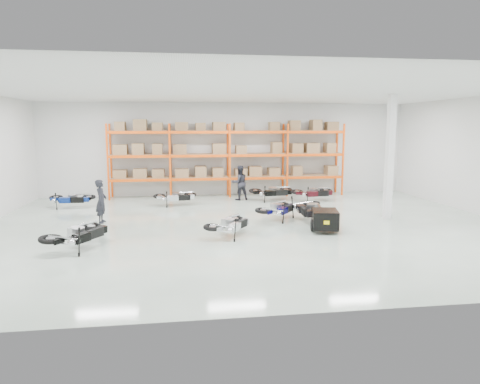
{
  "coord_description": "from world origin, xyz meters",
  "views": [
    {
      "loc": [
        -2.3,
        -14.08,
        3.35
      ],
      "look_at": [
        -0.27,
        0.51,
        1.1
      ],
      "focal_mm": 32.0,
      "sensor_mm": 36.0,
      "label": 1
    }
  ],
  "objects": [
    {
      "name": "trailer",
      "position": [
        2.24,
        -1.17,
        0.41
      ],
      "size": [
        1.0,
        1.74,
        0.7
      ],
      "rotation": [
        0.0,
        0.0,
        -0.22
      ],
      "color": "black",
      "rests_on": "ground"
    },
    {
      "name": "moto_touring_right",
      "position": [
        2.24,
        0.42,
        0.59
      ],
      "size": [
        1.1,
        1.99,
        1.24
      ],
      "primitive_type": null,
      "rotation": [
        0.0,
        -0.09,
        -0.08
      ],
      "color": "black",
      "rests_on": "ground"
    },
    {
      "name": "person_back",
      "position": [
        0.36,
        5.25,
        0.8
      ],
      "size": [
        0.89,
        0.77,
        1.6
      ],
      "primitive_type": "imported",
      "rotation": [
        0.0,
        0.0,
        3.37
      ],
      "color": "#212229",
      "rests_on": "ground"
    },
    {
      "name": "moto_silver_left",
      "position": [
        -0.84,
        -1.35,
        0.5
      ],
      "size": [
        1.63,
        1.78,
        1.05
      ],
      "primitive_type": null,
      "rotation": [
        0.0,
        -0.09,
        2.49
      ],
      "color": "#B3B6BB",
      "rests_on": "ground"
    },
    {
      "name": "pallet_rack",
      "position": [
        -0.0,
        6.45,
        2.26
      ],
      "size": [
        11.28,
        0.98,
        3.62
      ],
      "color": "#FF540D",
      "rests_on": "ground"
    },
    {
      "name": "structural_column",
      "position": [
        5.2,
        0.5,
        2.25
      ],
      "size": [
        0.25,
        0.25,
        4.5
      ],
      "primitive_type": "cube",
      "color": "white",
      "rests_on": "ground"
    },
    {
      "name": "person_left",
      "position": [
        -5.1,
        1.23,
        0.77
      ],
      "size": [
        0.39,
        0.57,
        1.53
      ],
      "primitive_type": "imported",
      "rotation": [
        0.0,
        0.0,
        1.52
      ],
      "color": "#21222A",
      "rests_on": "ground"
    },
    {
      "name": "moto_black_far_left",
      "position": [
        -5.13,
        -2.17,
        0.55
      ],
      "size": [
        1.69,
        2.01,
        1.17
      ],
      "primitive_type": null,
      "rotation": [
        0.0,
        -0.09,
        2.61
      ],
      "color": "black",
      "rests_on": "ground"
    },
    {
      "name": "room",
      "position": [
        0.0,
        0.0,
        2.25
      ],
      "size": [
        18.0,
        18.0,
        18.0
      ],
      "color": "silver",
      "rests_on": "ground"
    },
    {
      "name": "moto_back_d",
      "position": [
        3.63,
        4.42,
        0.52
      ],
      "size": [
        1.8,
        1.03,
        1.11
      ],
      "primitive_type": null,
      "rotation": [
        0.0,
        -0.09,
        1.68
      ],
      "color": "#380B11",
      "rests_on": "ground"
    },
    {
      "name": "moto_blue_centre",
      "position": [
        1.16,
        0.81,
        0.53
      ],
      "size": [
        1.77,
        1.87,
        1.12
      ],
      "primitive_type": null,
      "rotation": [
        0.0,
        -0.09,
        2.43
      ],
      "color": "#090749",
      "rests_on": "ground"
    },
    {
      "name": "moto_back_b",
      "position": [
        -2.55,
        4.24,
        0.49
      ],
      "size": [
        1.71,
        1.04,
        1.04
      ],
      "primitive_type": null,
      "rotation": [
        0.0,
        -0.09,
        1.73
      ],
      "color": "#B8BBC2",
      "rests_on": "ground"
    },
    {
      "name": "moto_back_a",
      "position": [
        -6.87,
        4.28,
        0.5
      ],
      "size": [
        1.68,
        0.92,
        1.05
      ],
      "primitive_type": null,
      "rotation": [
        0.0,
        -0.09,
        1.5
      ],
      "color": "navy",
      "rests_on": "ground"
    },
    {
      "name": "moto_back_c",
      "position": [
        1.81,
        4.83,
        0.54
      ],
      "size": [
        1.84,
        1.03,
        1.15
      ],
      "primitive_type": null,
      "rotation": [
        0.0,
        -0.09,
        1.66
      ],
      "color": "black",
      "rests_on": "ground"
    }
  ]
}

